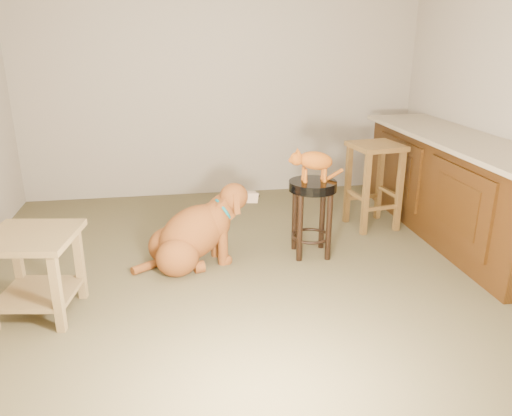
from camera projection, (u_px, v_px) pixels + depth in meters
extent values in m
cube|color=brown|center=(250.00, 263.00, 4.12)|extent=(4.50, 4.00, 0.01)
cube|color=#A29582|center=(222.00, 81.00, 5.55)|extent=(4.50, 0.04, 2.60)
cube|color=#A29582|center=(333.00, 176.00, 1.82)|extent=(4.50, 0.04, 2.60)
cube|color=#3F230B|center=(455.00, 189.00, 4.55)|extent=(0.60, 2.50, 0.90)
cube|color=gray|center=(459.00, 139.00, 4.39)|extent=(0.70, 2.56, 0.04)
cube|color=black|center=(454.00, 230.00, 4.69)|extent=(0.52, 2.50, 0.10)
cube|color=#3F230B|center=(457.00, 205.00, 3.97)|extent=(0.02, 0.90, 0.62)
cube|color=#3F230B|center=(398.00, 170.00, 5.00)|extent=(0.02, 0.90, 0.62)
cube|color=#341C09|center=(456.00, 205.00, 3.97)|extent=(0.02, 0.60, 0.40)
cube|color=#341C09|center=(397.00, 170.00, 5.00)|extent=(0.02, 0.60, 0.40)
cylinder|color=black|center=(322.00, 217.00, 4.33)|extent=(0.05, 0.05, 0.57)
cylinder|color=black|center=(295.00, 218.00, 4.31)|extent=(0.05, 0.05, 0.57)
cylinder|color=black|center=(329.00, 227.00, 4.10)|extent=(0.05, 0.05, 0.57)
cylinder|color=black|center=(300.00, 228.00, 4.08)|extent=(0.05, 0.05, 0.57)
torus|color=black|center=(311.00, 236.00, 4.24)|extent=(0.36, 0.36, 0.03)
cylinder|color=black|center=(313.00, 186.00, 4.10)|extent=(0.40, 0.40, 0.08)
cube|color=brown|center=(380.00, 182.00, 5.01)|extent=(0.06, 0.06, 0.78)
cube|color=brown|center=(348.00, 185.00, 4.91)|extent=(0.06, 0.06, 0.78)
cube|color=brown|center=(399.00, 192.00, 4.69)|extent=(0.06, 0.06, 0.78)
cube|color=brown|center=(366.00, 195.00, 4.59)|extent=(0.06, 0.06, 0.78)
cube|color=brown|center=(376.00, 146.00, 4.66)|extent=(0.50, 0.50, 0.04)
cube|color=brown|center=(80.00, 263.00, 3.50)|extent=(0.06, 0.06, 0.54)
cube|color=brown|center=(18.00, 263.00, 3.50)|extent=(0.06, 0.06, 0.54)
cube|color=brown|center=(57.00, 293.00, 3.10)|extent=(0.06, 0.06, 0.54)
cube|color=brown|center=(30.00, 237.00, 3.20)|extent=(0.64, 0.64, 0.04)
cube|color=brown|center=(39.00, 293.00, 3.34)|extent=(0.54, 0.54, 0.03)
ellipsoid|color=brown|center=(169.00, 245.00, 4.10)|extent=(0.40, 0.36, 0.31)
ellipsoid|color=brown|center=(177.00, 257.00, 3.88)|extent=(0.40, 0.36, 0.31)
cylinder|color=brown|center=(189.00, 253.00, 4.22)|extent=(0.10, 0.11, 0.10)
cylinder|color=brown|center=(199.00, 267.00, 3.96)|extent=(0.10, 0.11, 0.10)
ellipsoid|color=brown|center=(193.00, 233.00, 4.01)|extent=(0.78, 0.53, 0.64)
ellipsoid|color=brown|center=(214.00, 221.00, 4.06)|extent=(0.33, 0.35, 0.32)
cylinder|color=brown|center=(216.00, 235.00, 4.20)|extent=(0.10, 0.10, 0.37)
cylinder|color=brown|center=(223.00, 243.00, 4.05)|extent=(0.10, 0.10, 0.37)
sphere|color=brown|center=(219.00, 252.00, 4.27)|extent=(0.10, 0.10, 0.10)
sphere|color=brown|center=(226.00, 260.00, 4.12)|extent=(0.10, 0.10, 0.10)
cylinder|color=brown|center=(223.00, 208.00, 4.06)|extent=(0.27, 0.22, 0.24)
ellipsoid|color=brown|center=(234.00, 197.00, 4.06)|extent=(0.28, 0.26, 0.22)
cube|color=#8E7259|center=(248.00, 197.00, 4.12)|extent=(0.17, 0.12, 0.10)
sphere|color=black|center=(256.00, 195.00, 4.14)|extent=(0.05, 0.05, 0.05)
cube|color=brown|center=(227.00, 197.00, 4.15)|extent=(0.06, 0.07, 0.17)
cube|color=brown|center=(236.00, 204.00, 3.98)|extent=(0.06, 0.07, 0.17)
torus|color=#0C5B61|center=(223.00, 210.00, 4.06)|extent=(0.18, 0.24, 0.20)
cylinder|color=#D8BF4C|center=(229.00, 217.00, 4.10)|extent=(0.02, 0.04, 0.04)
cylinder|color=brown|center=(149.00, 266.00, 4.00)|extent=(0.28, 0.22, 0.07)
ellipsoid|color=#90430E|center=(316.00, 161.00, 4.03)|extent=(0.31, 0.16, 0.19)
cylinder|color=#90430E|center=(303.00, 173.00, 4.10)|extent=(0.03, 0.03, 0.11)
sphere|color=#90430E|center=(303.00, 179.00, 4.11)|extent=(0.04, 0.04, 0.04)
cylinder|color=#90430E|center=(305.00, 176.00, 4.02)|extent=(0.03, 0.03, 0.11)
sphere|color=#90430E|center=(305.00, 181.00, 4.04)|extent=(0.04, 0.04, 0.04)
cylinder|color=#90430E|center=(323.00, 173.00, 4.11)|extent=(0.03, 0.03, 0.11)
sphere|color=#90430E|center=(322.00, 178.00, 4.13)|extent=(0.04, 0.04, 0.04)
cylinder|color=#90430E|center=(325.00, 175.00, 4.04)|extent=(0.03, 0.03, 0.11)
sphere|color=#90430E|center=(325.00, 181.00, 4.05)|extent=(0.04, 0.04, 0.04)
sphere|color=#90430E|center=(297.00, 159.00, 4.01)|extent=(0.11, 0.11, 0.11)
sphere|color=#90430E|center=(291.00, 160.00, 4.01)|extent=(0.04, 0.04, 0.04)
sphere|color=brown|center=(289.00, 160.00, 4.01)|extent=(0.02, 0.02, 0.02)
cone|color=#90430E|center=(297.00, 151.00, 4.02)|extent=(0.05, 0.05, 0.05)
cone|color=#C66B60|center=(297.00, 151.00, 4.02)|extent=(0.03, 0.03, 0.03)
cone|color=#90430E|center=(299.00, 153.00, 3.96)|extent=(0.05, 0.05, 0.05)
cone|color=#C66B60|center=(299.00, 153.00, 3.96)|extent=(0.03, 0.03, 0.03)
cylinder|color=#90430E|center=(332.00, 176.00, 4.13)|extent=(0.22, 0.11, 0.11)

